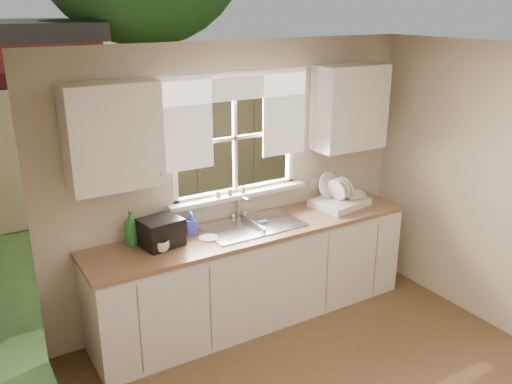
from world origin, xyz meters
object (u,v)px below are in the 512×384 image
black_appliance (161,232)px  cup (162,246)px  dish_rack (339,200)px  soap_bottle_a (131,228)px

black_appliance → cup: bearing=-118.2°
dish_rack → black_appliance: dish_rack is taller
cup → black_appliance: 0.14m
soap_bottle_a → cup: (0.17, -0.25, -0.10)m
dish_rack → black_appliance: 1.84m
soap_bottle_a → black_appliance: bearing=-39.0°
soap_bottle_a → cup: 0.31m
dish_rack → black_appliance: size_ratio=1.84×
dish_rack → soap_bottle_a: dish_rack is taller
dish_rack → cup: dish_rack is taller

